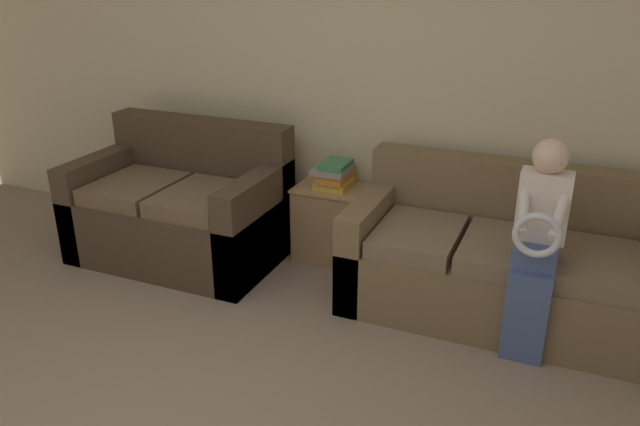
{
  "coord_description": "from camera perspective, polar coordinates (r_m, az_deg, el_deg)",
  "views": [
    {
      "loc": [
        1.43,
        -1.36,
        2.02
      ],
      "look_at": [
        0.17,
        1.57,
        0.7
      ],
      "focal_mm": 35.0,
      "sensor_mm": 36.0,
      "label": 1
    }
  ],
  "objects": [
    {
      "name": "wall_back",
      "position": [
        4.33,
        3.57,
        12.46
      ],
      "size": [
        7.19,
        0.06,
        2.55
      ],
      "color": "beige",
      "rests_on": "ground_plane"
    },
    {
      "name": "couch_side",
      "position": [
        4.55,
        -12.51,
        0.21
      ],
      "size": [
        1.41,
        0.88,
        0.94
      ],
      "color": "#473828",
      "rests_on": "ground_plane"
    },
    {
      "name": "couch_main",
      "position": [
        3.92,
        16.64,
        -4.47
      ],
      "size": [
        1.86,
        0.88,
        0.86
      ],
      "color": "brown",
      "rests_on": "ground_plane"
    },
    {
      "name": "child_left_seated",
      "position": [
        3.44,
        19.31,
        -2.24
      ],
      "size": [
        0.26,
        0.38,
        1.17
      ],
      "color": "#475B8E",
      "rests_on": "ground_plane"
    },
    {
      "name": "side_shelf",
      "position": [
        4.42,
        1.26,
        -0.81
      ],
      "size": [
        0.53,
        0.38,
        0.54
      ],
      "color": "#9E7A51",
      "rests_on": "ground_plane"
    },
    {
      "name": "book_stack",
      "position": [
        4.29,
        1.34,
        3.54
      ],
      "size": [
        0.23,
        0.32,
        0.19
      ],
      "color": "gold",
      "rests_on": "side_shelf"
    }
  ]
}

